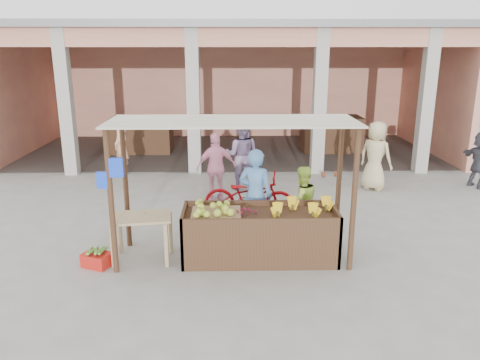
{
  "coord_description": "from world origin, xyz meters",
  "views": [
    {
      "loc": [
        0.01,
        -7.38,
        3.53
      ],
      "look_at": [
        0.19,
        1.2,
        1.06
      ],
      "focal_mm": 35.0,
      "sensor_mm": 36.0,
      "label": 1
    }
  ],
  "objects_px": {
    "vendor_green": "(301,201)",
    "motorcycle": "(249,195)",
    "vendor_blue": "(255,192)",
    "red_crate": "(97,260)",
    "fruit_stall": "(260,237)",
    "side_table": "(142,224)"
  },
  "relations": [
    {
      "from": "side_table",
      "to": "motorcycle",
      "type": "height_order",
      "value": "motorcycle"
    },
    {
      "from": "fruit_stall",
      "to": "side_table",
      "type": "distance_m",
      "value": 2.01
    },
    {
      "from": "side_table",
      "to": "vendor_blue",
      "type": "height_order",
      "value": "vendor_blue"
    },
    {
      "from": "red_crate",
      "to": "vendor_green",
      "type": "distance_m",
      "value": 3.79
    },
    {
      "from": "fruit_stall",
      "to": "red_crate",
      "type": "bearing_deg",
      "value": -174.88
    },
    {
      "from": "side_table",
      "to": "motorcycle",
      "type": "xyz_separation_m",
      "value": [
        1.9,
        1.92,
        -0.13
      ]
    },
    {
      "from": "fruit_stall",
      "to": "vendor_blue",
      "type": "relative_size",
      "value": 1.39
    },
    {
      "from": "vendor_green",
      "to": "motorcycle",
      "type": "bearing_deg",
      "value": -66.47
    },
    {
      "from": "vendor_blue",
      "to": "vendor_green",
      "type": "bearing_deg",
      "value": -153.88
    },
    {
      "from": "vendor_blue",
      "to": "motorcycle",
      "type": "bearing_deg",
      "value": -65.76
    },
    {
      "from": "vendor_green",
      "to": "motorcycle",
      "type": "height_order",
      "value": "vendor_green"
    },
    {
      "from": "red_crate",
      "to": "vendor_blue",
      "type": "relative_size",
      "value": 0.24
    },
    {
      "from": "vendor_blue",
      "to": "motorcycle",
      "type": "relative_size",
      "value": 0.93
    },
    {
      "from": "side_table",
      "to": "red_crate",
      "type": "height_order",
      "value": "side_table"
    },
    {
      "from": "motorcycle",
      "to": "vendor_green",
      "type": "bearing_deg",
      "value": -128.71
    },
    {
      "from": "red_crate",
      "to": "fruit_stall",
      "type": "bearing_deg",
      "value": 28.71
    },
    {
      "from": "red_crate",
      "to": "vendor_green",
      "type": "xyz_separation_m",
      "value": [
        3.55,
        1.16,
        0.62
      ]
    },
    {
      "from": "fruit_stall",
      "to": "motorcycle",
      "type": "distance_m",
      "value": 1.93
    },
    {
      "from": "motorcycle",
      "to": "vendor_blue",
      "type": "bearing_deg",
      "value": -168.32
    },
    {
      "from": "motorcycle",
      "to": "side_table",
      "type": "bearing_deg",
      "value": 143.77
    },
    {
      "from": "vendor_green",
      "to": "side_table",
      "type": "bearing_deg",
      "value": -1.41
    },
    {
      "from": "fruit_stall",
      "to": "motorcycle",
      "type": "relative_size",
      "value": 1.3
    }
  ]
}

